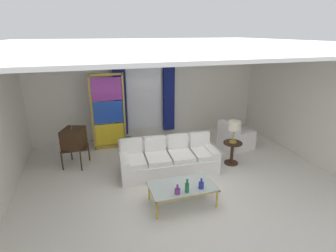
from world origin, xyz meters
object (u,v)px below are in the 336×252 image
(couch_white_long, at_px, (168,159))
(round_side_table, at_px, (232,151))
(table_lamp_brass, at_px, (234,126))
(coffee_table, at_px, (182,187))
(vintage_tv, at_px, (74,139))
(bottle_crystal_tall, at_px, (187,187))
(bottle_blue_decanter, at_px, (201,185))
(bottle_amber_squat, at_px, (177,191))
(stained_glass_divider, at_px, (108,114))
(peacock_figurine, at_px, (129,145))
(armchair_white, at_px, (235,139))

(couch_white_long, distance_m, round_side_table, 1.70)
(round_side_table, distance_m, table_lamp_brass, 0.67)
(coffee_table, xyz_separation_m, vintage_tv, (-2.05, 2.34, 0.35))
(coffee_table, distance_m, round_side_table, 2.21)
(couch_white_long, distance_m, table_lamp_brass, 1.85)
(bottle_crystal_tall, bearing_deg, couch_white_long, 85.57)
(bottle_blue_decanter, bearing_deg, bottle_amber_squat, -175.51)
(round_side_table, bearing_deg, bottle_crystal_tall, -140.78)
(bottle_amber_squat, xyz_separation_m, stained_glass_divider, (-0.91, 3.41, 0.58))
(stained_glass_divider, distance_m, round_side_table, 3.56)
(bottle_blue_decanter, bearing_deg, round_side_table, 43.64)
(couch_white_long, xyz_separation_m, vintage_tv, (-2.18, 0.95, 0.42))
(coffee_table, bearing_deg, bottle_crystal_tall, -89.32)
(couch_white_long, bearing_deg, round_side_table, -4.83)
(vintage_tv, bearing_deg, peacock_figurine, 16.46)
(vintage_tv, height_order, stained_glass_divider, stained_glass_divider)
(couch_white_long, height_order, table_lamp_brass, table_lamp_brass)
(bottle_crystal_tall, relative_size, table_lamp_brass, 0.50)
(couch_white_long, relative_size, armchair_white, 2.52)
(bottle_crystal_tall, relative_size, bottle_amber_squat, 1.43)
(round_side_table, xyz_separation_m, table_lamp_brass, (0.00, 0.00, 0.67))
(stained_glass_divider, bearing_deg, table_lamp_brass, -33.47)
(peacock_figurine, bearing_deg, bottle_amber_squat, -81.66)
(bottle_blue_decanter, relative_size, armchair_white, 0.23)
(armchair_white, xyz_separation_m, round_side_table, (-0.59, -0.87, 0.07))
(couch_white_long, distance_m, vintage_tv, 2.41)
(bottle_amber_squat, relative_size, armchair_white, 0.21)
(bottle_amber_squat, height_order, armchair_white, armchair_white)
(couch_white_long, xyz_separation_m, coffee_table, (-0.13, -1.39, 0.07))
(peacock_figurine, bearing_deg, coffee_table, -77.28)
(peacock_figurine, xyz_separation_m, table_lamp_brass, (2.45, -1.52, 0.81))
(bottle_crystal_tall, height_order, peacock_figurine, bottle_crystal_tall)
(bottle_amber_squat, distance_m, round_side_table, 2.49)
(peacock_figurine, bearing_deg, couch_white_long, -61.26)
(couch_white_long, relative_size, stained_glass_divider, 1.08)
(table_lamp_brass, bearing_deg, coffee_table, -145.56)
(vintage_tv, relative_size, armchair_white, 1.42)
(vintage_tv, bearing_deg, armchair_white, -2.87)
(round_side_table, bearing_deg, armchair_white, 56.01)
(armchair_white, distance_m, round_side_table, 1.05)
(bottle_blue_decanter, bearing_deg, bottle_crystal_tall, -171.57)
(bottle_amber_squat, bearing_deg, couch_white_long, 79.03)
(table_lamp_brass, bearing_deg, vintage_tv, 164.21)
(bottle_blue_decanter, relative_size, stained_glass_divider, 0.10)
(bottle_blue_decanter, xyz_separation_m, bottle_crystal_tall, (-0.31, -0.05, 0.04))
(vintage_tv, distance_m, stained_glass_divider, 1.31)
(vintage_tv, distance_m, armchair_white, 4.49)
(armchair_white, bearing_deg, stained_glass_divider, 163.21)
(armchair_white, xyz_separation_m, peacock_figurine, (-3.03, 0.64, -0.07))
(coffee_table, height_order, peacock_figurine, peacock_figurine)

